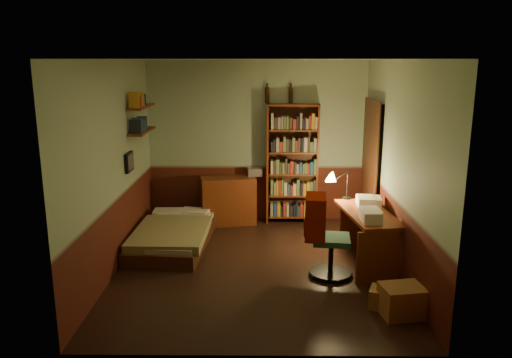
{
  "coord_description": "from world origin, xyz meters",
  "views": [
    {
      "loc": [
        0.06,
        -6.0,
        2.59
      ],
      "look_at": [
        0.0,
        0.25,
        1.1
      ],
      "focal_mm": 35.0,
      "sensor_mm": 36.0,
      "label": 1
    }
  ],
  "objects_px": {
    "desk": "(367,238)",
    "cardboard_box_a": "(402,301)",
    "bed": "(173,228)",
    "mini_stereo": "(255,172)",
    "office_chair": "(332,235)",
    "desk_lamp": "(347,179)",
    "cardboard_box_b": "(384,299)",
    "dresser": "(228,200)",
    "bookshelf": "(293,164)"
  },
  "relations": [
    {
      "from": "cardboard_box_a",
      "to": "cardboard_box_b",
      "type": "height_order",
      "value": "cardboard_box_a"
    },
    {
      "from": "cardboard_box_b",
      "to": "bed",
      "type": "bearing_deg",
      "value": 144.72
    },
    {
      "from": "bed",
      "to": "bookshelf",
      "type": "height_order",
      "value": "bookshelf"
    },
    {
      "from": "bookshelf",
      "to": "cardboard_box_b",
      "type": "xyz_separation_m",
      "value": [
        0.81,
        -2.94,
        -0.86
      ]
    },
    {
      "from": "bed",
      "to": "dresser",
      "type": "height_order",
      "value": "dresser"
    },
    {
      "from": "cardboard_box_a",
      "to": "office_chair",
      "type": "bearing_deg",
      "value": 121.88
    },
    {
      "from": "dresser",
      "to": "office_chair",
      "type": "distance_m",
      "value": 2.47
    },
    {
      "from": "office_chair",
      "to": "cardboard_box_a",
      "type": "height_order",
      "value": "office_chair"
    },
    {
      "from": "bed",
      "to": "office_chair",
      "type": "xyz_separation_m",
      "value": [
        2.11,
        -1.0,
        0.27
      ]
    },
    {
      "from": "desk_lamp",
      "to": "cardboard_box_b",
      "type": "bearing_deg",
      "value": -106.33
    },
    {
      "from": "bed",
      "to": "cardboard_box_b",
      "type": "xyz_separation_m",
      "value": [
        2.58,
        -1.82,
        -0.15
      ]
    },
    {
      "from": "dresser",
      "to": "mini_stereo",
      "type": "bearing_deg",
      "value": 4.89
    },
    {
      "from": "dresser",
      "to": "bookshelf",
      "type": "height_order",
      "value": "bookshelf"
    },
    {
      "from": "desk_lamp",
      "to": "cardboard_box_b",
      "type": "distance_m",
      "value": 2.07
    },
    {
      "from": "bookshelf",
      "to": "cardboard_box_b",
      "type": "bearing_deg",
      "value": -70.19
    },
    {
      "from": "desk_lamp",
      "to": "cardboard_box_a",
      "type": "distance_m",
      "value": 2.2
    },
    {
      "from": "cardboard_box_b",
      "to": "desk",
      "type": "bearing_deg",
      "value": 87.56
    },
    {
      "from": "desk_lamp",
      "to": "bed",
      "type": "bearing_deg",
      "value": 161.36
    },
    {
      "from": "bookshelf",
      "to": "desk_lamp",
      "type": "distance_m",
      "value": 1.28
    },
    {
      "from": "dresser",
      "to": "desk_lamp",
      "type": "xyz_separation_m",
      "value": [
        1.74,
        -0.99,
        0.59
      ]
    },
    {
      "from": "desk",
      "to": "cardboard_box_b",
      "type": "xyz_separation_m",
      "value": [
        -0.05,
        -1.23,
        -0.24
      ]
    },
    {
      "from": "mini_stereo",
      "to": "desk",
      "type": "distance_m",
      "value": 2.34
    },
    {
      "from": "bookshelf",
      "to": "cardboard_box_a",
      "type": "relative_size",
      "value": 4.5
    },
    {
      "from": "desk",
      "to": "cardboard_box_a",
      "type": "distance_m",
      "value": 1.39
    },
    {
      "from": "desk",
      "to": "desk_lamp",
      "type": "relative_size",
      "value": 2.3
    },
    {
      "from": "bed",
      "to": "desk",
      "type": "bearing_deg",
      "value": -8.4
    },
    {
      "from": "cardboard_box_b",
      "to": "dresser",
      "type": "bearing_deg",
      "value": 122.92
    },
    {
      "from": "bed",
      "to": "bookshelf",
      "type": "bearing_deg",
      "value": 36.82
    },
    {
      "from": "office_chair",
      "to": "cardboard_box_b",
      "type": "bearing_deg",
      "value": -53.84
    },
    {
      "from": "bed",
      "to": "mini_stereo",
      "type": "xyz_separation_m",
      "value": [
        1.16,
        1.16,
        0.57
      ]
    },
    {
      "from": "cardboard_box_a",
      "to": "desk_lamp",
      "type": "bearing_deg",
      "value": 97.22
    },
    {
      "from": "desk_lamp",
      "to": "cardboard_box_a",
      "type": "bearing_deg",
      "value": -102.6
    },
    {
      "from": "desk",
      "to": "office_chair",
      "type": "height_order",
      "value": "office_chair"
    },
    {
      "from": "desk_lamp",
      "to": "cardboard_box_b",
      "type": "height_order",
      "value": "desk_lamp"
    },
    {
      "from": "desk_lamp",
      "to": "office_chair",
      "type": "height_order",
      "value": "desk_lamp"
    },
    {
      "from": "desk",
      "to": "cardboard_box_a",
      "type": "xyz_separation_m",
      "value": [
        0.09,
        -1.38,
        -0.19
      ]
    },
    {
      "from": "desk_lamp",
      "to": "desk",
      "type": "bearing_deg",
      "value": -95.39
    },
    {
      "from": "dresser",
      "to": "cardboard_box_b",
      "type": "bearing_deg",
      "value": -68.39
    },
    {
      "from": "bed",
      "to": "desk_lamp",
      "type": "distance_m",
      "value": 2.57
    },
    {
      "from": "mini_stereo",
      "to": "office_chair",
      "type": "distance_m",
      "value": 2.38
    },
    {
      "from": "bed",
      "to": "cardboard_box_b",
      "type": "relative_size",
      "value": 5.76
    },
    {
      "from": "desk_lamp",
      "to": "cardboard_box_a",
      "type": "relative_size",
      "value": 1.32
    },
    {
      "from": "mini_stereo",
      "to": "office_chair",
      "type": "xyz_separation_m",
      "value": [
        0.96,
        -2.16,
        -0.29
      ]
    },
    {
      "from": "desk",
      "to": "desk_lamp",
      "type": "height_order",
      "value": "desk_lamp"
    },
    {
      "from": "office_chair",
      "to": "cardboard_box_a",
      "type": "bearing_deg",
      "value": -51.36
    },
    {
      "from": "office_chair",
      "to": "bed",
      "type": "bearing_deg",
      "value": 161.46
    },
    {
      "from": "bed",
      "to": "office_chair",
      "type": "relative_size",
      "value": 1.64
    },
    {
      "from": "bed",
      "to": "dresser",
      "type": "relative_size",
      "value": 2.03
    },
    {
      "from": "bed",
      "to": "dresser",
      "type": "distance_m",
      "value": 1.27
    },
    {
      "from": "dresser",
      "to": "office_chair",
      "type": "relative_size",
      "value": 0.81
    }
  ]
}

